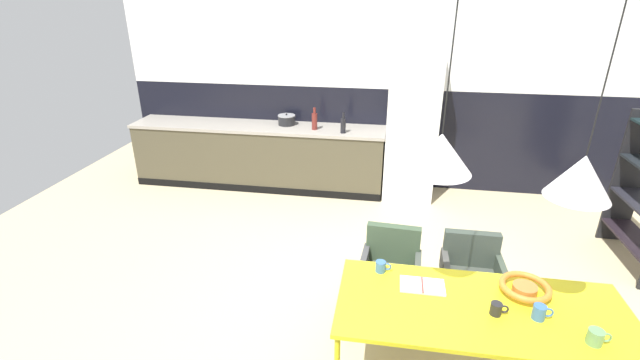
% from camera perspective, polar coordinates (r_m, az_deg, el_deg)
% --- Properties ---
extents(ground_plane, '(9.15, 9.15, 0.00)m').
position_cam_1_polar(ground_plane, '(3.92, 4.21, -17.92)').
color(ground_plane, tan).
extents(back_wall_splashback_dark, '(7.04, 0.12, 1.39)m').
position_cam_1_polar(back_wall_splashback_dark, '(6.27, 7.15, 5.63)').
color(back_wall_splashback_dark, black).
rests_on(back_wall_splashback_dark, ground).
extents(back_wall_panel_upper, '(7.04, 0.12, 1.39)m').
position_cam_1_polar(back_wall_panel_upper, '(6.00, 7.84, 18.37)').
color(back_wall_panel_upper, silver).
rests_on(back_wall_panel_upper, back_wall_splashback_dark).
extents(kitchen_counter, '(3.54, 0.63, 0.89)m').
position_cam_1_polar(kitchen_counter, '(6.28, -8.00, 3.21)').
color(kitchen_counter, '#474230').
rests_on(kitchen_counter, ground).
extents(refrigerator_column, '(0.65, 0.60, 2.05)m').
position_cam_1_polar(refrigerator_column, '(5.84, 11.93, 7.33)').
color(refrigerator_column, silver).
rests_on(refrigerator_column, ground).
extents(dining_table, '(1.84, 0.80, 0.74)m').
position_cam_1_polar(dining_table, '(3.09, 20.39, -16.01)').
color(dining_table, yellow).
rests_on(dining_table, ground).
extents(armchair_near_window, '(0.49, 0.47, 0.74)m').
position_cam_1_polar(armchair_near_window, '(3.90, 19.22, -10.75)').
color(armchair_near_window, '#383E37').
rests_on(armchair_near_window, ground).
extents(armchair_by_stool, '(0.52, 0.50, 0.76)m').
position_cam_1_polar(armchair_by_stool, '(3.80, 9.28, -10.55)').
color(armchair_by_stool, '#383E37').
rests_on(armchair_by_stool, ground).
extents(fruit_bowl, '(0.33, 0.33, 0.07)m').
position_cam_1_polar(fruit_bowl, '(3.26, 25.25, -12.61)').
color(fruit_bowl, '#B2662D').
rests_on(fruit_bowl, dining_table).
extents(open_book, '(0.30, 0.19, 0.02)m').
position_cam_1_polar(open_book, '(3.13, 13.24, -13.30)').
color(open_book, white).
rests_on(open_book, dining_table).
extents(mug_glass_clear, '(0.11, 0.07, 0.08)m').
position_cam_1_polar(mug_glass_clear, '(3.01, 22.12, -15.35)').
color(mug_glass_clear, black).
rests_on(mug_glass_clear, dining_table).
extents(mug_short_terracotta, '(0.13, 0.09, 0.09)m').
position_cam_1_polar(mug_short_terracotta, '(3.05, 32.39, -16.96)').
color(mug_short_terracotta, '#5B8456').
rests_on(mug_short_terracotta, dining_table).
extents(mug_wide_latte, '(0.11, 0.07, 0.08)m').
position_cam_1_polar(mug_wide_latte, '(3.20, 8.00, -11.15)').
color(mug_wide_latte, '#335B93').
rests_on(mug_wide_latte, dining_table).
extents(mug_tall_blue, '(0.12, 0.08, 0.10)m').
position_cam_1_polar(mug_tall_blue, '(3.08, 26.82, -15.20)').
color(mug_tall_blue, '#335B93').
rests_on(mug_tall_blue, dining_table).
extents(cooking_pot, '(0.24, 0.24, 0.16)m').
position_cam_1_polar(cooking_pot, '(6.11, -4.39, 7.85)').
color(cooking_pot, black).
rests_on(cooking_pot, kitchen_counter).
extents(bottle_wine_green, '(0.07, 0.07, 0.30)m').
position_cam_1_polar(bottle_wine_green, '(5.86, -0.72, 7.77)').
color(bottle_wine_green, maroon).
rests_on(bottle_wine_green, kitchen_counter).
extents(bottle_oil_tall, '(0.07, 0.07, 0.28)m').
position_cam_1_polar(bottle_oil_tall, '(5.72, 3.05, 7.24)').
color(bottle_oil_tall, black).
rests_on(bottle_oil_tall, kitchen_counter).
extents(pendant_lamp_over_table_near, '(0.37, 0.37, 1.09)m').
position_cam_1_polar(pendant_lamp_over_table_near, '(2.53, 15.46, 3.41)').
color(pendant_lamp_over_table_near, black).
extents(pendant_lamp_over_table_far, '(0.34, 0.34, 1.18)m').
position_cam_1_polar(pendant_lamp_over_table_far, '(2.71, 30.98, 0.38)').
color(pendant_lamp_over_table_far, black).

